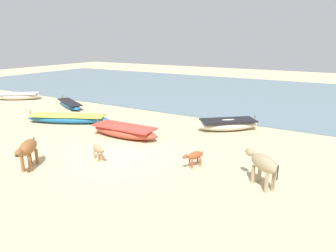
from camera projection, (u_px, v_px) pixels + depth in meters
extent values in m
plane|color=#CCB789|center=(119.00, 154.00, 12.20)|extent=(80.00, 80.00, 0.00)
cube|color=slate|center=(242.00, 93.00, 26.31)|extent=(60.00, 20.00, 0.08)
ellipsoid|color=#1E669E|center=(68.00, 119.00, 16.75)|extent=(4.73, 2.92, 0.48)
cube|color=#EAD84C|center=(68.00, 115.00, 16.69)|extent=(4.21, 2.66, 0.07)
cube|color=olive|center=(62.00, 116.00, 16.74)|extent=(0.46, 0.81, 0.04)
cylinder|color=olive|center=(30.00, 112.00, 16.85)|extent=(0.06, 0.06, 0.20)
ellipsoid|color=#1E669E|center=(70.00, 104.00, 20.71)|extent=(3.71, 2.32, 0.40)
cube|color=black|center=(69.00, 102.00, 20.66)|extent=(3.30, 2.11, 0.07)
cube|color=olive|center=(68.00, 102.00, 20.90)|extent=(0.40, 0.67, 0.04)
cylinder|color=olive|center=(62.00, 97.00, 21.98)|extent=(0.06, 0.06, 0.20)
ellipsoid|color=#B74733|center=(124.00, 131.00, 14.30)|extent=(3.62, 1.24, 0.56)
cube|color=#CC3F33|center=(124.00, 127.00, 14.23)|extent=(3.19, 1.20, 0.07)
cube|color=olive|center=(120.00, 128.00, 14.38)|extent=(0.15, 0.97, 0.04)
cylinder|color=olive|center=(98.00, 120.00, 14.96)|extent=(0.06, 0.06, 0.20)
ellipsoid|color=beige|center=(228.00, 125.00, 15.42)|extent=(3.20, 2.96, 0.56)
cube|color=black|center=(228.00, 120.00, 15.35)|extent=(2.89, 2.69, 0.07)
cube|color=olive|center=(232.00, 122.00, 15.42)|extent=(0.72, 0.82, 0.04)
cylinder|color=olive|center=(255.00, 117.00, 15.56)|extent=(0.06, 0.06, 0.20)
ellipsoid|color=beige|center=(18.00, 96.00, 23.33)|extent=(3.53, 2.94, 0.53)
cube|color=white|center=(17.00, 94.00, 23.27)|extent=(3.17, 2.67, 0.07)
cube|color=olive|center=(14.00, 95.00, 23.27)|extent=(0.63, 0.82, 0.04)
ellipsoid|color=brown|center=(28.00, 147.00, 10.68)|extent=(1.05, 1.23, 0.51)
ellipsoid|color=brown|center=(19.00, 153.00, 9.91)|extent=(0.41, 0.45, 0.28)
sphere|color=#2D2119|center=(17.00, 156.00, 9.76)|extent=(0.15, 0.15, 0.11)
cylinder|color=brown|center=(30.00, 164.00, 10.51)|extent=(0.12, 0.12, 0.59)
cylinder|color=brown|center=(23.00, 164.00, 10.49)|extent=(0.12, 0.12, 0.59)
cylinder|color=brown|center=(37.00, 157.00, 11.16)|extent=(0.12, 0.12, 0.59)
cylinder|color=brown|center=(30.00, 157.00, 11.15)|extent=(0.12, 0.12, 0.59)
cylinder|color=#2D2119|center=(34.00, 143.00, 11.29)|extent=(0.04, 0.04, 0.48)
ellipsoid|color=#9E4C28|center=(195.00, 155.00, 10.87)|extent=(0.53, 0.71, 0.29)
ellipsoid|color=#9E4C28|center=(186.00, 157.00, 10.62)|extent=(0.21, 0.25, 0.16)
sphere|color=#2D2119|center=(183.00, 158.00, 10.57)|extent=(0.08, 0.08, 0.06)
cylinder|color=#9E4C28|center=(192.00, 164.00, 10.79)|extent=(0.07, 0.07, 0.33)
cylinder|color=#9E4C28|center=(190.00, 163.00, 10.91)|extent=(0.07, 0.07, 0.33)
cylinder|color=#9E4C28|center=(200.00, 162.00, 11.00)|extent=(0.07, 0.07, 0.33)
cylinder|color=#9E4C28|center=(198.00, 161.00, 11.11)|extent=(0.07, 0.07, 0.33)
cylinder|color=#2D2119|center=(202.00, 154.00, 11.07)|extent=(0.02, 0.02, 0.27)
ellipsoid|color=tan|center=(97.00, 148.00, 11.52)|extent=(0.73, 0.54, 0.30)
ellipsoid|color=tan|center=(102.00, 151.00, 11.15)|extent=(0.26, 0.22, 0.16)
sphere|color=#2D2119|center=(103.00, 152.00, 11.07)|extent=(0.08, 0.08, 0.06)
cylinder|color=tan|center=(102.00, 157.00, 11.49)|extent=(0.07, 0.07, 0.34)
cylinder|color=tan|center=(98.00, 157.00, 11.41)|extent=(0.07, 0.07, 0.34)
cylinder|color=tan|center=(98.00, 154.00, 11.80)|extent=(0.07, 0.07, 0.34)
cylinder|color=tan|center=(94.00, 154.00, 11.72)|extent=(0.07, 0.07, 0.34)
cylinder|color=#2D2119|center=(94.00, 146.00, 11.82)|extent=(0.02, 0.02, 0.28)
ellipsoid|color=tan|center=(264.00, 163.00, 9.27)|extent=(1.22, 1.13, 0.52)
ellipsoid|color=tan|center=(250.00, 152.00, 9.96)|extent=(0.45, 0.43, 0.28)
sphere|color=#2D2119|center=(247.00, 151.00, 10.13)|extent=(0.15, 0.15, 0.11)
cylinder|color=tan|center=(253.00, 174.00, 9.69)|extent=(0.12, 0.12, 0.59)
cylinder|color=tan|center=(260.00, 173.00, 9.77)|extent=(0.12, 0.12, 0.59)
cylinder|color=tan|center=(266.00, 183.00, 9.06)|extent=(0.12, 0.12, 0.59)
cylinder|color=tan|center=(273.00, 182.00, 9.15)|extent=(0.12, 0.12, 0.59)
cylinder|color=#2D2119|center=(278.00, 173.00, 8.72)|extent=(0.04, 0.04, 0.49)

